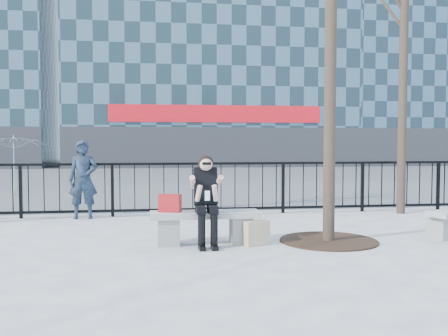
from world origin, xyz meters
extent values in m
plane|color=gray|center=(0.00, 0.00, 0.00)|extent=(120.00, 120.00, 0.00)
cube|color=#474747|center=(0.00, 15.00, 0.00)|extent=(60.00, 23.00, 0.01)
cube|color=black|center=(0.00, 3.00, 1.08)|extent=(14.00, 0.05, 0.05)
cube|color=black|center=(0.00, 3.00, 0.12)|extent=(14.00, 0.05, 0.05)
cube|color=#2D2D30|center=(3.00, 21.96, 1.20)|extent=(18.00, 0.08, 2.40)
cube|color=red|center=(3.00, 21.90, 3.20)|extent=(12.60, 0.12, 1.00)
cube|color=#45626F|center=(20.00, 27.00, 10.00)|extent=(16.00, 10.00, 20.00)
cylinder|color=black|center=(4.50, 2.60, 3.50)|extent=(0.18, 0.18, 7.00)
cylinder|color=black|center=(1.90, -0.10, 0.01)|extent=(1.50, 1.50, 0.02)
cube|color=slate|center=(-0.55, 0.00, 0.20)|extent=(0.32, 0.38, 0.40)
cube|color=slate|center=(0.55, 0.00, 0.20)|extent=(0.32, 0.38, 0.40)
cube|color=gray|center=(0.00, 0.00, 0.45)|extent=(1.65, 0.46, 0.09)
cube|color=slate|center=(3.74, -0.16, 0.19)|extent=(0.30, 0.35, 0.37)
cube|color=#A41419|center=(-0.53, 0.02, 0.62)|extent=(0.35, 0.25, 0.26)
cube|color=beige|center=(0.74, -0.23, 0.18)|extent=(0.41, 0.27, 0.37)
imported|color=black|center=(-2.15, 2.80, 0.79)|extent=(0.58, 0.38, 1.57)
imported|color=#C8D32E|center=(-4.75, 7.62, 0.88)|extent=(2.17, 2.21, 1.76)
camera|label=1|loc=(-0.77, -7.41, 1.53)|focal=40.00mm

